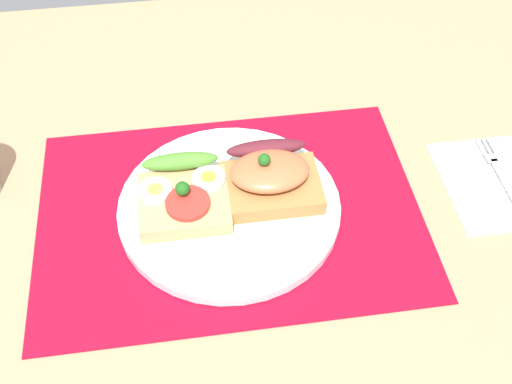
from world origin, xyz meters
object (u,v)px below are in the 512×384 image
at_px(plate, 229,207).
at_px(sandwich_salmon, 270,176).
at_px(fork, 503,177).
at_px(sandwich_egg_tomato, 184,196).
at_px(napkin, 502,181).

xyz_separation_m(plate, sandwich_salmon, (0.05, 0.02, 0.03)).
height_order(sandwich_salmon, fork, sandwich_salmon).
relative_size(plate, fork, 1.77).
relative_size(sandwich_egg_tomato, sandwich_salmon, 0.95).
bearing_deg(fork, plate, -179.69).
xyz_separation_m(sandwich_salmon, napkin, (0.27, -0.02, -0.03)).
bearing_deg(sandwich_egg_tomato, plate, -7.08).
distance_m(plate, fork, 0.32).
distance_m(sandwich_salmon, napkin, 0.27).
distance_m(plate, sandwich_egg_tomato, 0.05).
relative_size(sandwich_salmon, napkin, 0.75).
bearing_deg(fork, napkin, -114.33).
relative_size(sandwich_egg_tomato, fork, 0.73).
relative_size(napkin, fork, 1.02).
relative_size(sandwich_salmon, fork, 0.77).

